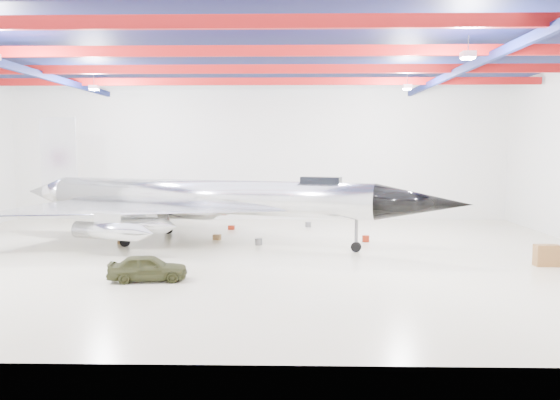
{
  "coord_description": "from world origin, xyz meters",
  "views": [
    {
      "loc": [
        2.7,
        -29.23,
        5.88
      ],
      "look_at": [
        2.03,
        2.0,
        2.85
      ],
      "focal_mm": 35.0,
      "sensor_mm": 36.0,
      "label": 1
    }
  ],
  "objects": [
    {
      "name": "floor",
      "position": [
        0.0,
        0.0,
        0.0
      ],
      "size": [
        40.0,
        40.0,
        0.0
      ],
      "primitive_type": "plane",
      "color": "beige",
      "rests_on": "ground"
    },
    {
      "name": "jet_aircraft",
      "position": [
        -2.57,
        3.77,
        2.57
      ],
      "size": [
        28.11,
        20.45,
        7.85
      ],
      "rotation": [
        0.0,
        0.0,
        -0.29
      ],
      "color": "silver",
      "rests_on": "floor"
    },
    {
      "name": "oil_barrel",
      "position": [
        -2.06,
        5.02,
        0.17
      ],
      "size": [
        0.53,
        0.45,
        0.33
      ],
      "primitive_type": "cube",
      "rotation": [
        0.0,
        0.0,
        -0.16
      ],
      "color": "olive",
      "rests_on": "floor"
    },
    {
      "name": "ceiling",
      "position": [
        0.0,
        0.0,
        11.0
      ],
      "size": [
        40.0,
        40.0,
        0.0
      ],
      "primitive_type": "plane",
      "rotation": [
        3.14,
        0.0,
        0.0
      ],
      "color": "#0A0F38",
      "rests_on": "wall_back"
    },
    {
      "name": "ceiling_structure",
      "position": [
        0.0,
        0.0,
        10.32
      ],
      "size": [
        39.5,
        29.5,
        1.08
      ],
      "color": "maroon",
      "rests_on": "ceiling"
    },
    {
      "name": "toolbox_red",
      "position": [
        -1.61,
        9.32,
        0.15
      ],
      "size": [
        0.47,
        0.39,
        0.31
      ],
      "primitive_type": "cube",
      "rotation": [
        0.0,
        0.0,
        -0.1
      ],
      "color": "maroon",
      "rests_on": "floor"
    },
    {
      "name": "tool_chest",
      "position": [
        7.33,
        4.43,
        0.2
      ],
      "size": [
        0.59,
        0.59,
        0.41
      ],
      "primitive_type": "cylinder",
      "rotation": [
        0.0,
        0.0,
        -0.4
      ],
      "color": "maroon",
      "rests_on": "floor"
    },
    {
      "name": "spares_box",
      "position": [
        3.92,
        10.72,
        0.19
      ],
      "size": [
        0.55,
        0.55,
        0.38
      ],
      "primitive_type": "cylinder",
      "rotation": [
        0.0,
        0.0,
        -0.39
      ],
      "color": "#59595B",
      "rests_on": "floor"
    },
    {
      "name": "crate_ply",
      "position": [
        -7.65,
        3.51,
        0.2
      ],
      "size": [
        0.64,
        0.55,
        0.39
      ],
      "primitive_type": "cube",
      "rotation": [
        0.0,
        0.0,
        0.2
      ],
      "color": "olive",
      "rests_on": "floor"
    },
    {
      "name": "engine_drum",
      "position": [
        0.71,
        3.21,
        0.2
      ],
      "size": [
        0.54,
        0.54,
        0.41
      ],
      "primitive_type": "cylinder",
      "rotation": [
        0.0,
        0.0,
        -0.23
      ],
      "color": "#59595B",
      "rests_on": "floor"
    },
    {
      "name": "jeep",
      "position": [
        -3.64,
        -5.72,
        0.59
      ],
      "size": [
        3.58,
        1.79,
        1.17
      ],
      "primitive_type": "imported",
      "rotation": [
        0.0,
        0.0,
        1.69
      ],
      "color": "#32341A",
      "rests_on": "floor"
    },
    {
      "name": "wall_back",
      "position": [
        0.0,
        15.0,
        5.5
      ],
      "size": [
        40.0,
        0.0,
        40.0
      ],
      "primitive_type": "plane",
      "rotation": [
        1.57,
        0.0,
        0.0
      ],
      "color": "silver",
      "rests_on": "floor"
    },
    {
      "name": "desk",
      "position": [
        15.35,
        -2.34,
        0.54
      ],
      "size": [
        1.18,
        0.6,
        1.07
      ],
      "primitive_type": "cube",
      "rotation": [
        0.0,
        0.0,
        0.01
      ],
      "color": "brown",
      "rests_on": "floor"
    }
  ]
}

